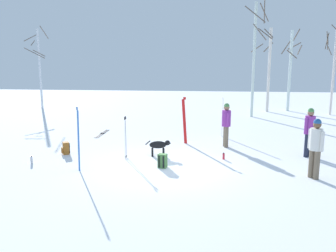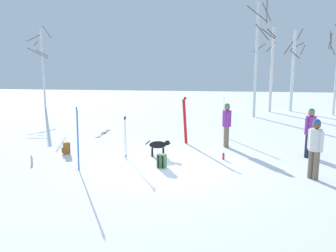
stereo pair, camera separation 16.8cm
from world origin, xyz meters
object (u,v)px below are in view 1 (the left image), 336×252
water_bottle_1 (224,156)px  birch_tree_3 (290,69)px  ski_pair_planted_0 (78,139)px  ski_pair_lying_0 (102,134)px  ski_pair_planted_1 (184,120)px  birch_tree_4 (333,64)px  water_bottle_0 (32,160)px  ski_pair_planted_2 (222,117)px  backpack_0 (66,148)px  person_0 (310,129)px  person_1 (316,145)px  dog (159,145)px  ski_poles_0 (126,136)px  person_2 (226,122)px  birch_tree_0 (39,66)px  backpack_1 (163,161)px  birch_tree_1 (255,57)px  birch_tree_2 (269,68)px

water_bottle_1 → birch_tree_3: bearing=68.7°
ski_pair_planted_0 → ski_pair_lying_0: bearing=100.5°
ski_pair_planted_1 → birch_tree_4: 12.59m
water_bottle_0 → ski_pair_planted_2: bearing=37.9°
ski_pair_planted_2 → water_bottle_1: (-0.08, -3.69, -0.77)m
backpack_0 → birch_tree_4: 17.15m
ski_pair_planted_2 → birch_tree_4: size_ratio=0.30×
person_0 → water_bottle_0: bearing=-168.3°
ski_pair_lying_0 → birch_tree_3: (10.36, 9.03, 2.86)m
person_1 → ski_pair_lying_0: (-7.85, 5.35, -0.97)m
dog → ski_poles_0: 1.23m
person_2 → birch_tree_0: birch_tree_0 is taller
water_bottle_0 → birch_tree_3: size_ratio=0.05×
ski_pair_lying_0 → backpack_1: 5.96m
ski_pair_planted_1 → ski_pair_planted_2: bearing=42.9°
birch_tree_0 → person_1: bearing=-42.5°
person_0 → birch_tree_3: bearing=80.5°
person_1 → dog: (-4.68, 1.82, -0.59)m
backpack_0 → birch_tree_1: size_ratio=0.06×
ski_pair_planted_1 → backpack_0: (-4.12, -2.19, -0.73)m
ski_pair_planted_2 → birch_tree_1: birch_tree_1 is taller
dog → ski_pair_planted_2: (2.32, 3.54, 0.49)m
person_1 → ski_poles_0: size_ratio=1.18×
ski_pair_planted_2 → birch_tree_3: size_ratio=0.32×
ski_pair_planted_1 → ski_pair_planted_0: bearing=-125.9°
ski_pair_planted_0 → person_1: bearing=1.0°
ski_pair_lying_0 → water_bottle_0: bearing=-99.5°
person_2 → ski_pair_planted_0: (-4.55, -3.58, -0.00)m
birch_tree_0 → birch_tree_1: (14.69, -2.31, 0.60)m
ski_pair_lying_0 → water_bottle_1: (5.41, -3.69, 0.10)m
backpack_0 → birch_tree_3: 16.71m
ski_pair_planted_0 → birch_tree_3: bearing=57.2°
backpack_0 → person_0: bearing=4.3°
person_1 → water_bottle_1: 3.08m
ski_pair_lying_0 → birch_tree_2: (8.85, 8.45, 2.88)m
ski_pair_planted_0 → ski_pair_lying_0: ski_pair_planted_0 is taller
person_1 → person_2: (-2.29, 3.46, 0.00)m
ski_pair_lying_0 → water_bottle_0: 4.99m
birch_tree_1 → ski_pair_planted_0: bearing=-119.6°
birch_tree_2 → birch_tree_3: bearing=20.9°
ski_pair_planted_2 → birch_tree_4: (7.06, 7.41, 2.27)m
ski_pair_planted_0 → ski_pair_planted_1: bearing=54.1°
backpack_1 → water_bottle_0: 4.29m
ski_pair_planted_2 → birch_tree_2: bearing=68.3°
ski_poles_0 → birch_tree_4: (10.48, 11.37, 2.38)m
birch_tree_3 → water_bottle_1: bearing=-111.3°
birch_tree_3 → birch_tree_0: bearing=-177.9°
water_bottle_1 → person_1: bearing=-34.2°
ski_pair_planted_1 → birch_tree_1: 8.78m
birch_tree_4 → ski_pair_planted_0: bearing=-131.8°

